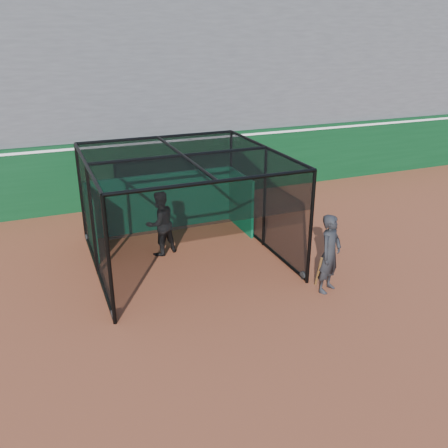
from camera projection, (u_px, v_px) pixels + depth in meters
name	position (u px, v px, depth m)	size (l,w,h in m)	color
ground	(220.00, 315.00, 11.06)	(120.00, 120.00, 0.00)	brown
outfield_wall	(137.00, 170.00, 17.88)	(50.00, 0.50, 2.50)	#093316
grandstand	(112.00, 75.00, 19.92)	(50.00, 7.85, 8.95)	#4C4C4F
batting_cage	(184.00, 209.00, 13.27)	(5.12, 5.26, 3.06)	black
batter	(160.00, 223.00, 13.78)	(0.94, 0.73, 1.93)	black
on_deck_player	(330.00, 254.00, 11.75)	(0.89, 0.79, 2.05)	black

